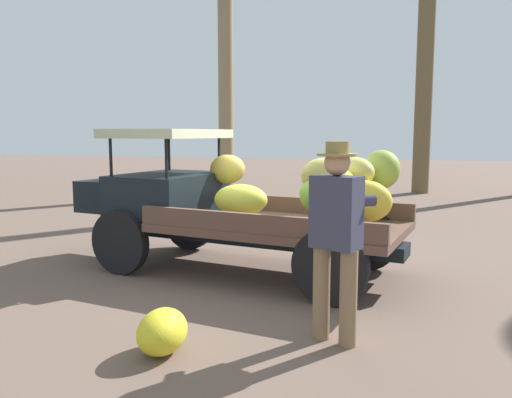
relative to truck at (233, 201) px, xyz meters
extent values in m
plane|color=brown|center=(0.04, -0.19, -0.92)|extent=(60.00, 60.00, 0.00)
cube|color=black|center=(-0.25, 0.08, -0.45)|extent=(4.01, 1.23, 0.16)
cylinder|color=black|center=(1.33, 0.58, -0.50)|extent=(0.84, 0.30, 0.83)
cylinder|color=black|center=(1.01, -0.99, -0.50)|extent=(0.84, 0.30, 0.83)
cylinder|color=black|center=(-1.41, 1.14, -0.50)|extent=(0.84, 0.30, 0.83)
cylinder|color=black|center=(-1.73, -0.43, -0.50)|extent=(0.84, 0.30, 0.83)
cube|color=brown|center=(-0.69, 0.17, -0.27)|extent=(3.28, 2.28, 0.10)
cube|color=brown|center=(-0.53, 0.96, -0.11)|extent=(2.96, 0.68, 0.22)
cube|color=brown|center=(-0.85, -0.61, -0.11)|extent=(2.96, 0.68, 0.22)
cube|color=black|center=(0.98, -0.17, 0.05)|extent=(1.38, 1.71, 0.55)
cube|color=black|center=(1.86, -0.35, 0.00)|extent=(0.90, 1.18, 0.44)
cylinder|color=black|center=(1.54, 0.38, 0.60)|extent=(0.04, 0.04, 0.55)
cylinder|color=black|center=(1.28, -0.89, 0.60)|extent=(0.04, 0.04, 0.55)
cylinder|color=black|center=(0.68, 0.55, 0.60)|extent=(0.04, 0.04, 0.55)
cylinder|color=black|center=(0.42, -0.71, 0.60)|extent=(0.04, 0.04, 0.55)
cube|color=#BBC19B|center=(0.98, -0.17, 0.88)|extent=(1.50, 1.73, 0.12)
ellipsoid|color=#8AB734|center=(-1.67, -0.22, 0.11)|extent=(0.66, 0.68, 0.56)
ellipsoid|color=gold|center=(0.24, -0.54, 0.38)|extent=(0.55, 0.54, 0.51)
ellipsoid|color=#91AC3F|center=(-1.88, -0.20, 0.43)|extent=(0.64, 0.67, 0.59)
ellipsoid|color=yellow|center=(-1.31, 0.33, 0.26)|extent=(0.72, 0.61, 0.54)
ellipsoid|color=#98B535|center=(-0.08, -0.01, -0.01)|extent=(0.71, 0.62, 0.38)
ellipsoid|color=#C5BB52|center=(-1.57, 0.02, 0.41)|extent=(0.75, 0.76, 0.49)
ellipsoid|color=yellow|center=(-1.71, 0.31, 0.09)|extent=(0.69, 0.60, 0.61)
ellipsoid|color=#CFD33C|center=(-0.22, 0.37, 0.07)|extent=(0.70, 0.54, 0.43)
ellipsoid|color=tan|center=(-1.23, 0.38, 0.38)|extent=(0.71, 0.71, 0.56)
ellipsoid|color=#83C03A|center=(-1.23, 0.51, 0.17)|extent=(0.82, 0.81, 0.56)
cylinder|color=#816749|center=(-1.43, 2.04, -0.50)|extent=(0.15, 0.15, 0.83)
cylinder|color=#816749|center=(-1.67, 2.14, -0.50)|extent=(0.15, 0.15, 0.83)
cube|color=#38394F|center=(-1.55, 2.09, 0.22)|extent=(0.46, 0.38, 0.61)
cylinder|color=#38394F|center=(-1.50, 1.96, 0.32)|extent=(0.20, 0.41, 0.10)
cylinder|color=#38394F|center=(-1.68, 2.04, 0.32)|extent=(0.40, 0.28, 0.10)
sphere|color=tan|center=(-1.55, 2.09, 0.64)|extent=(0.22, 0.22, 0.22)
cylinder|color=olive|center=(-1.55, 2.09, 0.71)|extent=(0.34, 0.34, 0.02)
cylinder|color=olive|center=(-1.55, 2.09, 0.77)|extent=(0.20, 0.20, 0.10)
ellipsoid|color=yellow|center=(-0.21, 2.68, -0.73)|extent=(0.41, 0.57, 0.38)
cylinder|color=#8D7657|center=(2.80, -8.52, 2.37)|extent=(0.45, 0.45, 6.56)
cylinder|color=brown|center=(-2.94, -9.87, 4.32)|extent=(0.50, 0.50, 10.46)
camera|label=1|loc=(-1.95, 6.39, 0.88)|focal=36.02mm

